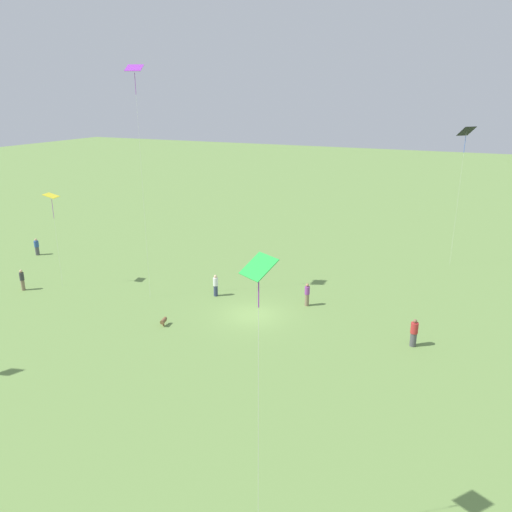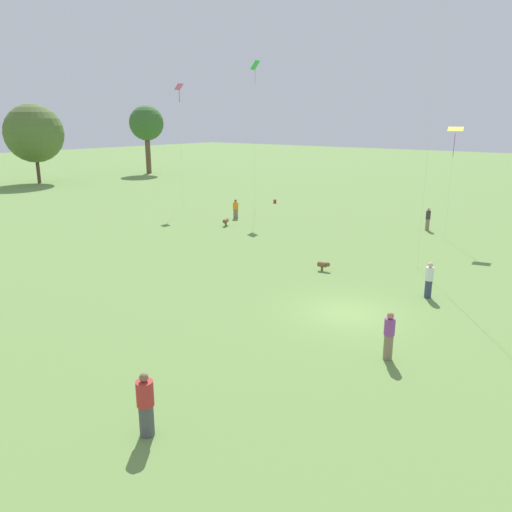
{
  "view_description": "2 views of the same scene",
  "coord_description": "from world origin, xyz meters",
  "px_view_note": "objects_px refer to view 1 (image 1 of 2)",
  "views": [
    {
      "loc": [
        -13.68,
        29.6,
        14.98
      ],
      "look_at": [
        -1.13,
        1.92,
        5.14
      ],
      "focal_mm": 35.0,
      "sensor_mm": 36.0,
      "label": 1
    },
    {
      "loc": [
        -18.38,
        -9.4,
        8.15
      ],
      "look_at": [
        -3.13,
        2.61,
        2.82
      ],
      "focal_mm": 35.0,
      "sensor_mm": 36.0,
      "label": 2
    }
  ],
  "objects_px": {
    "person_8": "(216,286)",
    "kite_2": "(466,135)",
    "person_0": "(22,280)",
    "kite_0": "(51,199)",
    "person_4": "(414,333)",
    "person_1": "(37,247)",
    "dog_1": "(164,321)",
    "person_5": "(307,295)",
    "kite_1": "(135,78)",
    "kite_4": "(259,279)"
  },
  "relations": [
    {
      "from": "person_4",
      "to": "kite_0",
      "type": "distance_m",
      "value": 28.5
    },
    {
      "from": "kite_0",
      "to": "person_1",
      "type": "bearing_deg",
      "value": 88.51
    },
    {
      "from": "person_0",
      "to": "kite_2",
      "type": "bearing_deg",
      "value": -17.65
    },
    {
      "from": "kite_2",
      "to": "dog_1",
      "type": "relative_size",
      "value": 17.43
    },
    {
      "from": "person_5",
      "to": "person_8",
      "type": "distance_m",
      "value": 7.19
    },
    {
      "from": "kite_1",
      "to": "dog_1",
      "type": "relative_size",
      "value": 23.78
    },
    {
      "from": "person_0",
      "to": "kite_4",
      "type": "relative_size",
      "value": 0.16
    },
    {
      "from": "kite_2",
      "to": "dog_1",
      "type": "bearing_deg",
      "value": 50.97
    },
    {
      "from": "kite_2",
      "to": "kite_4",
      "type": "distance_m",
      "value": 35.29
    },
    {
      "from": "kite_1",
      "to": "person_1",
      "type": "bearing_deg",
      "value": -170.49
    },
    {
      "from": "person_8",
      "to": "kite_0",
      "type": "bearing_deg",
      "value": -6.12
    },
    {
      "from": "person_4",
      "to": "person_5",
      "type": "distance_m",
      "value": 8.7
    },
    {
      "from": "kite_0",
      "to": "dog_1",
      "type": "relative_size",
      "value": 10.75
    },
    {
      "from": "kite_0",
      "to": "kite_2",
      "type": "distance_m",
      "value": 34.69
    },
    {
      "from": "person_4",
      "to": "kite_0",
      "type": "bearing_deg",
      "value": 134.95
    },
    {
      "from": "person_4",
      "to": "kite_1",
      "type": "xyz_separation_m",
      "value": [
        19.78,
        0.15,
        15.2
      ]
    },
    {
      "from": "person_1",
      "to": "person_8",
      "type": "distance_m",
      "value": 21.11
    },
    {
      "from": "person_1",
      "to": "person_8",
      "type": "xyz_separation_m",
      "value": [
        -21.02,
        1.98,
        0.05
      ]
    },
    {
      "from": "person_0",
      "to": "kite_0",
      "type": "xyz_separation_m",
      "value": [
        -2.14,
        -2.02,
        6.42
      ]
    },
    {
      "from": "person_1",
      "to": "person_8",
      "type": "relative_size",
      "value": 0.97
    },
    {
      "from": "person_0",
      "to": "kite_1",
      "type": "relative_size",
      "value": 0.1
    },
    {
      "from": "person_8",
      "to": "person_4",
      "type": "bearing_deg",
      "value": 151.25
    },
    {
      "from": "person_4",
      "to": "person_8",
      "type": "height_order",
      "value": "person_4"
    },
    {
      "from": "person_5",
      "to": "kite_1",
      "type": "relative_size",
      "value": 0.1
    },
    {
      "from": "person_1",
      "to": "kite_0",
      "type": "xyz_separation_m",
      "value": [
        -8.45,
        5.3,
        6.47
      ]
    },
    {
      "from": "person_8",
      "to": "dog_1",
      "type": "bearing_deg",
      "value": 62.68
    },
    {
      "from": "person_1",
      "to": "dog_1",
      "type": "bearing_deg",
      "value": 174.9
    },
    {
      "from": "person_8",
      "to": "kite_0",
      "type": "xyz_separation_m",
      "value": [
        12.56,
        3.32,
        6.42
      ]
    },
    {
      "from": "kite_4",
      "to": "person_5",
      "type": "bearing_deg",
      "value": 177.76
    },
    {
      "from": "person_4",
      "to": "kite_1",
      "type": "height_order",
      "value": "kite_1"
    },
    {
      "from": "person_4",
      "to": "dog_1",
      "type": "distance_m",
      "value": 16.37
    },
    {
      "from": "dog_1",
      "to": "person_1",
      "type": "bearing_deg",
      "value": 147.66
    },
    {
      "from": "person_0",
      "to": "person_1",
      "type": "height_order",
      "value": "person_0"
    },
    {
      "from": "person_5",
      "to": "kite_4",
      "type": "bearing_deg",
      "value": -56.36
    },
    {
      "from": "person_8",
      "to": "kite_2",
      "type": "bearing_deg",
      "value": -156.61
    },
    {
      "from": "person_0",
      "to": "kite_0",
      "type": "distance_m",
      "value": 7.06
    },
    {
      "from": "person_8",
      "to": "kite_0",
      "type": "distance_m",
      "value": 14.49
    },
    {
      "from": "person_1",
      "to": "kite_0",
      "type": "bearing_deg",
      "value": 164.45
    },
    {
      "from": "person_8",
      "to": "kite_2",
      "type": "relative_size",
      "value": 0.14
    },
    {
      "from": "person_0",
      "to": "kite_2",
      "type": "height_order",
      "value": "kite_2"
    },
    {
      "from": "kite_0",
      "to": "person_0",
      "type": "bearing_deg",
      "value": 163.96
    },
    {
      "from": "person_4",
      "to": "dog_1",
      "type": "height_order",
      "value": "person_4"
    },
    {
      "from": "person_5",
      "to": "person_1",
      "type": "bearing_deg",
      "value": -162.34
    },
    {
      "from": "person_0",
      "to": "kite_0",
      "type": "bearing_deg",
      "value": -8.65
    },
    {
      "from": "kite_4",
      "to": "kite_0",
      "type": "bearing_deg",
      "value": -139.27
    },
    {
      "from": "person_8",
      "to": "person_5",
      "type": "bearing_deg",
      "value": 168.17
    },
    {
      "from": "person_5",
      "to": "dog_1",
      "type": "relative_size",
      "value": 2.47
    },
    {
      "from": "person_4",
      "to": "kite_1",
      "type": "bearing_deg",
      "value": 132.83
    },
    {
      "from": "person_1",
      "to": "person_5",
      "type": "relative_size",
      "value": 0.95
    },
    {
      "from": "person_0",
      "to": "kite_2",
      "type": "xyz_separation_m",
      "value": [
        -30.8,
        -21.05,
        10.86
      ]
    }
  ]
}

